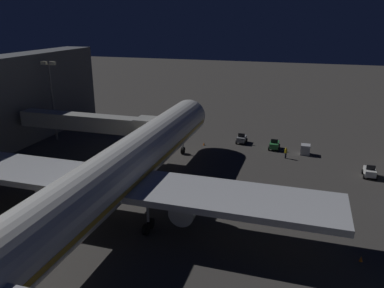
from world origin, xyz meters
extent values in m
plane|color=#383533|center=(0.00, 0.00, 0.00)|extent=(320.00, 320.00, 0.00)
cylinder|color=silver|center=(0.00, 6.37, 5.82)|extent=(5.75, 49.13, 5.75)
sphere|color=silver|center=(0.00, -18.19, 5.82)|extent=(5.64, 5.64, 5.64)
cube|color=gold|center=(0.00, 6.37, 5.39)|extent=(5.81, 47.17, 0.50)
cube|color=black|center=(0.00, -16.47, 6.83)|extent=(3.16, 1.40, 0.90)
cube|color=#B7BABF|center=(0.00, 8.88, 4.82)|extent=(48.49, 7.49, 0.70)
cylinder|color=#B7BABF|center=(-8.15, 7.88, 2.96)|extent=(2.71, 5.45, 2.71)
cylinder|color=black|center=(-8.15, 5.15, 2.96)|extent=(2.30, 0.15, 2.30)
cylinder|color=#B7BABF|center=(8.15, 7.88, 2.96)|extent=(2.71, 5.45, 2.71)
cylinder|color=black|center=(8.15, 5.15, 2.96)|extent=(2.30, 0.15, 2.30)
cylinder|color=#B7BABF|center=(0.00, -14.69, 2.37)|extent=(0.28, 0.28, 2.35)
cylinder|color=black|center=(0.00, -14.69, 0.60)|extent=(0.45, 1.20, 1.20)
cylinder|color=#B7BABF|center=(-4.20, 9.88, 2.37)|extent=(0.28, 0.28, 2.35)
cylinder|color=black|center=(-4.20, 9.23, 0.60)|extent=(0.45, 1.20, 1.20)
cylinder|color=black|center=(-4.20, 10.53, 0.60)|extent=(0.45, 1.20, 1.20)
cylinder|color=#B7BABF|center=(4.20, 9.88, 2.37)|extent=(0.28, 0.28, 2.35)
cylinder|color=black|center=(4.20, 9.23, 0.60)|extent=(0.45, 1.20, 1.20)
cylinder|color=black|center=(4.20, 10.53, 0.60)|extent=(0.45, 1.20, 1.20)
cube|color=#9E9E99|center=(15.42, -9.26, 5.82)|extent=(22.64, 2.60, 2.50)
cube|color=#9E9E99|center=(4.10, -9.26, 5.82)|extent=(3.20, 3.40, 3.00)
cube|color=black|center=(2.70, -9.26, 5.82)|extent=(0.70, 3.20, 2.70)
cylinder|color=#B7BABF|center=(5.10, -9.26, 2.29)|extent=(0.56, 0.56, 4.57)
cylinder|color=black|center=(4.50, -9.26, 0.30)|extent=(0.25, 0.60, 0.60)
cylinder|color=black|center=(5.70, -9.26, 0.30)|extent=(0.25, 0.60, 0.60)
cylinder|color=#59595E|center=(25.50, -15.30, 7.05)|extent=(0.40, 0.40, 14.09)
cube|color=#F9EFC6|center=(24.60, -15.30, 14.34)|extent=(1.10, 0.50, 0.60)
cube|color=#F9EFC6|center=(26.40, -15.30, 14.34)|extent=(1.10, 0.50, 0.60)
cube|color=silver|center=(-29.12, -13.35, 0.80)|extent=(1.50, 2.66, 0.90)
cube|color=black|center=(-29.12, -12.95, 1.60)|extent=(1.20, 0.20, 0.70)
cylinder|color=black|center=(-29.93, -14.28, 0.35)|extent=(0.24, 0.70, 0.70)
cylinder|color=black|center=(-28.31, -14.28, 0.35)|extent=(0.24, 0.70, 0.70)
cylinder|color=black|center=(-29.93, -12.42, 0.35)|extent=(0.24, 0.70, 0.70)
cylinder|color=black|center=(-28.31, -12.42, 0.35)|extent=(0.24, 0.70, 0.70)
cube|color=slate|center=(-8.53, -23.51, 0.80)|extent=(1.50, 2.50, 0.90)
cube|color=black|center=(-8.53, -23.14, 1.60)|extent=(1.20, 0.20, 0.70)
cylinder|color=black|center=(-9.34, -24.39, 0.35)|extent=(0.24, 0.70, 0.70)
cylinder|color=black|center=(-7.72, -24.39, 0.35)|extent=(0.24, 0.70, 0.70)
cylinder|color=black|center=(-9.34, -22.64, 0.35)|extent=(0.24, 0.70, 0.70)
cylinder|color=black|center=(-7.72, -22.64, 0.35)|extent=(0.24, 0.70, 0.70)
cube|color=#287038|center=(-14.63, -21.78, 0.80)|extent=(1.50, 2.77, 0.90)
cube|color=black|center=(-14.63, -21.36, 1.60)|extent=(1.20, 0.20, 0.70)
cylinder|color=black|center=(-15.44, -22.75, 0.35)|extent=(0.24, 0.70, 0.70)
cylinder|color=black|center=(-13.82, -22.75, 0.35)|extent=(0.24, 0.70, 0.70)
cylinder|color=black|center=(-15.44, -20.81, 0.35)|extent=(0.24, 0.70, 0.70)
cylinder|color=black|center=(-13.82, -20.81, 0.35)|extent=(0.24, 0.70, 0.70)
cube|color=#B7BABF|center=(-19.92, -20.61, 0.85)|extent=(1.52, 1.62, 1.70)
cylinder|color=black|center=(-16.89, -17.61, 0.47)|extent=(0.28, 0.28, 0.94)
cylinder|color=yellow|center=(-16.89, -17.61, 1.27)|extent=(0.40, 0.40, 0.66)
sphere|color=tan|center=(-16.89, -17.61, 1.72)|extent=(0.24, 0.24, 0.24)
sphere|color=yellow|center=(-16.89, -17.61, 1.77)|extent=(0.23, 0.23, 0.23)
cone|color=orange|center=(-2.20, -20.19, 0.28)|extent=(0.36, 0.36, 0.55)
cone|color=orange|center=(2.20, -20.19, 0.28)|extent=(0.36, 0.36, 0.55)
cone|color=orange|center=(-25.74, 8.88, 0.28)|extent=(0.36, 0.36, 0.55)
camera|label=1|loc=(-19.37, 43.14, 22.17)|focal=35.57mm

